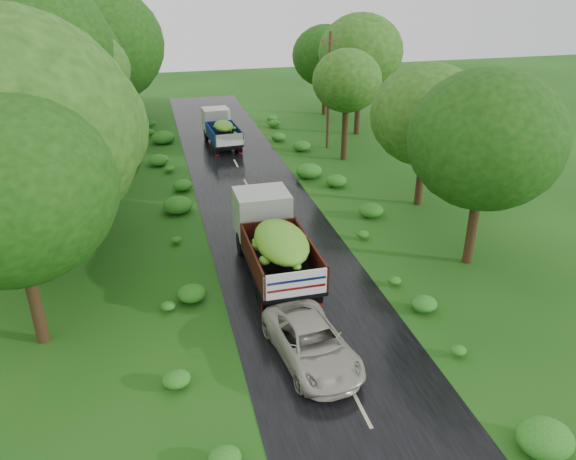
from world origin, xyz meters
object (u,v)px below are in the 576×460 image
object	(u,v)px
truck_far	(221,128)
car	(312,343)
utility_pole	(329,90)
truck_near	(273,237)

from	to	relation	value
truck_far	car	size ratio (longest dim) A/B	1.18
truck_far	utility_pole	size ratio (longest dim) A/B	0.70
truck_far	car	bearing A→B (deg)	-94.79
car	truck_far	bearing A→B (deg)	81.90
truck_near	truck_far	bearing A→B (deg)	88.18
car	utility_pole	world-z (taller)	utility_pole
truck_near	utility_pole	size ratio (longest dim) A/B	0.87
truck_near	truck_far	size ratio (longest dim) A/B	1.23
truck_far	car	distance (m)	25.74
truck_near	car	size ratio (longest dim) A/B	1.46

